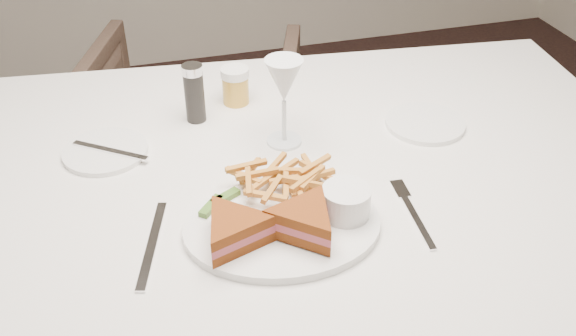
# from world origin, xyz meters

# --- Properties ---
(table) EXTENTS (1.56, 1.13, 0.75)m
(table) POSITION_xyz_m (0.37, 0.39, 0.38)
(table) COLOR silver
(table) RESTS_ON ground
(chair_far) EXTENTS (0.82, 0.79, 0.67)m
(chair_far) POSITION_xyz_m (0.31, 1.24, 0.33)
(chair_far) COLOR #4D3A2F
(chair_far) RESTS_ON ground
(table_setting) EXTENTS (0.79, 0.67, 0.18)m
(table_setting) POSITION_xyz_m (0.35, 0.34, 0.79)
(table_setting) COLOR white
(table_setting) RESTS_ON table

